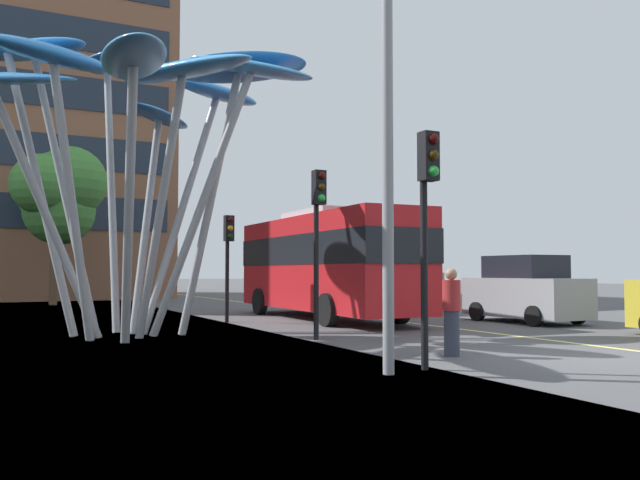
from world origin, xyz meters
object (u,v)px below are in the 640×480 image
object	(u,v)px
traffic_light_island_mid	(228,245)
traffic_light_kerb_near	(427,198)
red_bus	(325,260)
pedestrian	(452,312)
traffic_light_kerb_far	(318,217)
car_parked_far	(395,283)
street_lamp	(406,86)
car_parked_mid	(525,291)
leaf_sculpture	(126,91)

from	to	relation	value
traffic_light_island_mid	traffic_light_kerb_near	bearing A→B (deg)	-91.52
red_bus	pedestrian	size ratio (longest dim) A/B	6.07
traffic_light_kerb_far	traffic_light_island_mid	size ratio (longest dim) A/B	1.19
red_bus	car_parked_far	size ratio (longest dim) A/B	2.30
red_bus	traffic_light_kerb_near	bearing A→B (deg)	-108.85
car_parked_far	street_lamp	xyz separation A→B (m)	(-9.06, -14.15, 3.48)
traffic_light_kerb_far	car_parked_mid	bearing A→B (deg)	12.16
leaf_sculpture	traffic_light_kerb_far	bearing A→B (deg)	-36.72
car_parked_mid	car_parked_far	size ratio (longest dim) A/B	0.91
car_parked_far	traffic_light_kerb_near	bearing A→B (deg)	-121.47
street_lamp	pedestrian	world-z (taller)	street_lamp
traffic_light_kerb_near	traffic_light_island_mid	size ratio (longest dim) A/B	1.16
leaf_sculpture	red_bus	bearing A→B (deg)	22.48
car_parked_far	street_lamp	world-z (taller)	street_lamp
traffic_light_kerb_far	pedestrian	bearing A→B (deg)	-75.37
leaf_sculpture	car_parked_far	size ratio (longest dim) A/B	2.43
traffic_light_kerb_far	street_lamp	bearing A→B (deg)	-100.36
traffic_light_island_mid	street_lamp	distance (m)	11.02
leaf_sculpture	car_parked_far	world-z (taller)	leaf_sculpture
traffic_light_kerb_far	traffic_light_island_mid	xyz separation A→B (m)	(-0.20, 5.82, -0.43)
leaf_sculpture	car_parked_far	distance (m)	14.45
pedestrian	car_parked_mid	bearing A→B (deg)	37.29
pedestrian	red_bus	bearing A→B (deg)	76.86
traffic_light_kerb_far	red_bus	bearing A→B (deg)	61.32
car_parked_mid	traffic_light_kerb_far	bearing A→B (deg)	-167.84
traffic_light_kerb_near	traffic_light_kerb_far	xyz separation A→B (m)	(0.49, 4.93, 0.06)
car_parked_far	red_bus	bearing A→B (deg)	-145.87
red_bus	traffic_light_island_mid	size ratio (longest dim) A/B	3.01
traffic_light_kerb_far	traffic_light_island_mid	world-z (taller)	traffic_light_kerb_far
traffic_light_kerb_near	traffic_light_kerb_far	world-z (taller)	traffic_light_kerb_far
red_bus	car_parked_mid	bearing A→B (deg)	-39.68
traffic_light_island_mid	car_parked_far	xyz separation A→B (m)	(8.35, 3.36, -1.32)
leaf_sculpture	car_parked_mid	xyz separation A→B (m)	(11.97, -1.15, -5.08)
car_parked_mid	red_bus	bearing A→B (deg)	140.32
traffic_light_kerb_far	traffic_light_island_mid	bearing A→B (deg)	91.97
red_bus	traffic_light_island_mid	xyz separation A→B (m)	(-3.38, 0.01, 0.44)
traffic_light_kerb_far	car_parked_mid	xyz separation A→B (m)	(8.09, 1.74, -1.87)
red_bus	traffic_light_kerb_far	world-z (taller)	traffic_light_kerb_far
traffic_light_kerb_near	red_bus	bearing A→B (deg)	71.15
traffic_light_island_mid	car_parked_far	bearing A→B (deg)	21.90
leaf_sculpture	street_lamp	bearing A→B (deg)	-69.28
traffic_light_kerb_far	car_parked_far	size ratio (longest dim) A/B	0.91
leaf_sculpture	pedestrian	distance (m)	9.70
street_lamp	traffic_light_island_mid	bearing A→B (deg)	86.25
car_parked_far	leaf_sculpture	bearing A→B (deg)	-152.40
car_parked_far	pedestrian	xyz separation A→B (m)	(-7.19, -12.87, -0.27)
traffic_light_island_mid	car_parked_mid	size ratio (longest dim) A/B	0.83
car_parked_mid	car_parked_far	bearing A→B (deg)	89.54
leaf_sculpture	pedestrian	xyz separation A→B (m)	(4.84, -6.58, -5.23)
leaf_sculpture	traffic_light_kerb_far	xyz separation A→B (m)	(3.88, -2.89, -3.21)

